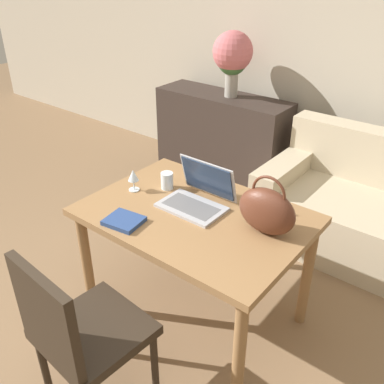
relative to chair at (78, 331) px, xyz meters
The scene contains 10 objects.
wall_back 2.87m from the chair, 91.91° to the left, with size 10.00×0.06×2.70m.
dining_table 0.81m from the chair, 88.60° to the left, with size 1.18×0.83×0.73m.
chair is the anchor object (origin of this frame).
sideboard 2.58m from the chair, 110.89° to the left, with size 1.28×0.40×0.82m.
laptop 0.93m from the chair, 91.55° to the left, with size 0.35×0.29×0.23m.
drinking_glass 0.99m from the chair, 106.94° to the left, with size 0.07×0.07×0.10m.
wine_glass 0.93m from the chair, 118.13° to the left, with size 0.06×0.06×0.13m.
handbag 1.02m from the chair, 65.49° to the left, with size 0.30×0.14×0.31m.
flower_vase 2.64m from the chair, 109.20° to the left, with size 0.34×0.34×0.56m.
book 0.58m from the chair, 112.82° to the left, with size 0.20×0.18×0.02m.
Camera 1 is at (1.29, -0.76, 1.95)m, focal length 40.00 mm.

